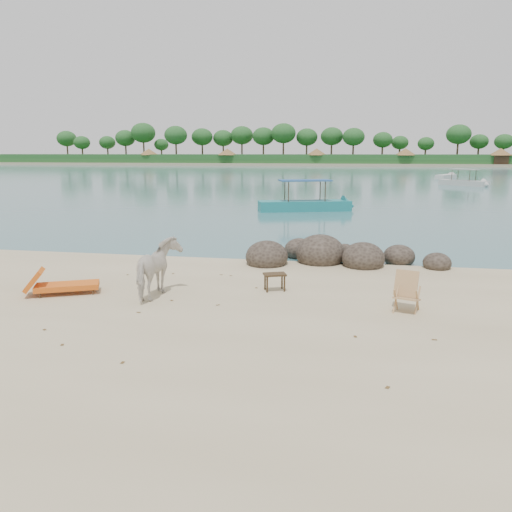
{
  "coord_description": "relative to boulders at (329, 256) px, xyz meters",
  "views": [
    {
      "loc": [
        2.05,
        -10.37,
        3.62
      ],
      "look_at": [
        -0.24,
        2.0,
        1.0
      ],
      "focal_mm": 35.0,
      "sensor_mm": 36.0,
      "label": 1
    }
  ],
  "objects": [
    {
      "name": "boat_mid",
      "position": [
        13.18,
        43.42,
        1.26
      ],
      "size": [
        5.37,
        5.33,
        3.01
      ],
      "primitive_type": null,
      "rotation": [
        0.0,
        0.0,
        -0.78
      ],
      "color": "#B4B3AF",
      "rests_on": "water"
    },
    {
      "name": "water",
      "position": [
        -1.48,
        83.95,
        -0.24
      ],
      "size": [
        400.0,
        400.0,
        0.0
      ],
      "primitive_type": "plane",
      "color": "#346069",
      "rests_on": "ground"
    },
    {
      "name": "side_table",
      "position": [
        -1.27,
        -3.81,
        -0.01
      ],
      "size": [
        0.67,
        0.55,
        0.46
      ],
      "primitive_type": null,
      "rotation": [
        0.0,
        0.0,
        0.37
      ],
      "color": "black",
      "rests_on": "ground"
    },
    {
      "name": "far_scenery",
      "position": [
        -1.45,
        130.65,
        2.9
      ],
      "size": [
        420.0,
        18.0,
        9.5
      ],
      "color": "#1E4C1E",
      "rests_on": "ground"
    },
    {
      "name": "dead_leaves",
      "position": [
        -2.59,
        -5.35,
        -0.23
      ],
      "size": [
        8.27,
        6.74,
        0.0
      ],
      "color": "brown",
      "rests_on": "ground"
    },
    {
      "name": "boat_near",
      "position": [
        -2.2,
        15.51,
        1.36
      ],
      "size": [
        6.69,
        3.41,
        3.19
      ],
      "primitive_type": null,
      "rotation": [
        0.0,
        0.0,
        0.31
      ],
      "color": "#1C7A7E",
      "rests_on": "water"
    },
    {
      "name": "lounge_chair",
      "position": [
        -6.51,
        -5.05,
        0.05
      ],
      "size": [
        2.06,
        1.45,
        0.59
      ],
      "primitive_type": null,
      "rotation": [
        0.0,
        0.0,
        0.44
      ],
      "color": "#E6501B",
      "rests_on": "ground"
    },
    {
      "name": "boat_far",
      "position": [
        14.14,
        59.45,
        0.1
      ],
      "size": [
        4.05,
        5.72,
        0.68
      ],
      "primitive_type": null,
      "rotation": [
        0.0,
        0.0,
        1.05
      ],
      "color": "beige",
      "rests_on": "water"
    },
    {
      "name": "boulders",
      "position": [
        0.0,
        0.0,
        0.0
      ],
      "size": [
        6.53,
        3.07,
        1.23
      ],
      "rotation": [
        0.0,
        0.0,
        -0.07
      ],
      "color": "black",
      "rests_on": "ground"
    },
    {
      "name": "deck_chair",
      "position": [
        1.96,
        -5.0,
        0.21
      ],
      "size": [
        0.75,
        0.79,
        0.9
      ],
      "primitive_type": null,
      "rotation": [
        0.0,
        0.0,
        -0.33
      ],
      "color": "tan",
      "rests_on": "ground"
    },
    {
      "name": "far_shore",
      "position": [
        -1.48,
        163.95,
        -0.24
      ],
      "size": [
        420.0,
        90.0,
        1.4
      ],
      "primitive_type": "cube",
      "color": "tan",
      "rests_on": "ground"
    },
    {
      "name": "cow",
      "position": [
        -4.07,
        -4.88,
        0.49
      ],
      "size": [
        0.79,
        1.72,
        1.45
      ],
      "primitive_type": "imported",
      "rotation": [
        0.0,
        0.0,
        3.15
      ],
      "color": "white",
      "rests_on": "ground"
    }
  ]
}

